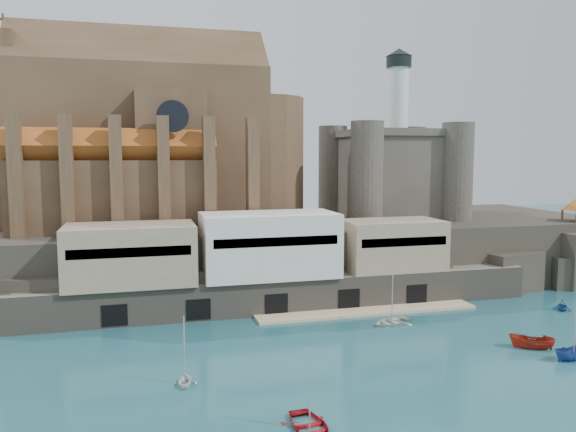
% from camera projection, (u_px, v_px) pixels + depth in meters
% --- Properties ---
extents(ground, '(300.00, 300.00, 0.00)m').
position_uv_depth(ground, '(419.00, 362.00, 56.39)').
color(ground, '#1A4D57').
rests_on(ground, ground).
extents(promontory, '(100.00, 36.00, 10.00)m').
position_uv_depth(promontory, '(305.00, 250.00, 93.61)').
color(promontory, black).
rests_on(promontory, ground).
extents(quay, '(70.00, 12.00, 13.05)m').
position_uv_depth(quay, '(269.00, 265.00, 75.27)').
color(quay, '#6E6658').
rests_on(quay, ground).
extents(church, '(47.00, 25.93, 30.51)m').
position_uv_depth(church, '(155.00, 146.00, 87.97)').
color(church, '#4A3522').
rests_on(church, promontory).
extents(castle_keep, '(21.20, 21.20, 29.30)m').
position_uv_depth(castle_keep, '(391.00, 169.00, 97.99)').
color(castle_keep, '#433D35').
rests_on(castle_keep, promontory).
extents(rock_outcrop, '(14.50, 10.50, 8.70)m').
position_uv_depth(rock_outcrop, '(576.00, 258.00, 91.58)').
color(rock_outcrop, black).
rests_on(rock_outcrop, ground).
extents(boat_0, '(3.98, 1.42, 5.47)m').
position_uv_depth(boat_0, '(310.00, 430.00, 42.54)').
color(boat_0, '#9F090F').
rests_on(boat_0, ground).
extents(boat_2, '(1.89, 1.84, 4.60)m').
position_uv_depth(boat_2, '(573.00, 359.00, 57.16)').
color(boat_2, navy).
rests_on(boat_2, ground).
extents(boat_4, '(2.82, 1.97, 3.02)m').
position_uv_depth(boat_4, '(185.00, 385.00, 50.87)').
color(boat_4, white).
rests_on(boat_4, ground).
extents(boat_5, '(2.46, 2.44, 4.72)m').
position_uv_depth(boat_5, '(532.00, 348.00, 60.38)').
color(boat_5, '#9D2613').
rests_on(boat_5, ground).
extents(boat_6, '(2.21, 4.02, 5.41)m').
position_uv_depth(boat_6, '(392.00, 324.00, 69.20)').
color(boat_6, white).
rests_on(boat_6, ground).
extents(boat_7, '(3.22, 2.96, 3.19)m').
position_uv_depth(boat_7, '(562.00, 310.00, 75.42)').
color(boat_7, navy).
rests_on(boat_7, ground).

